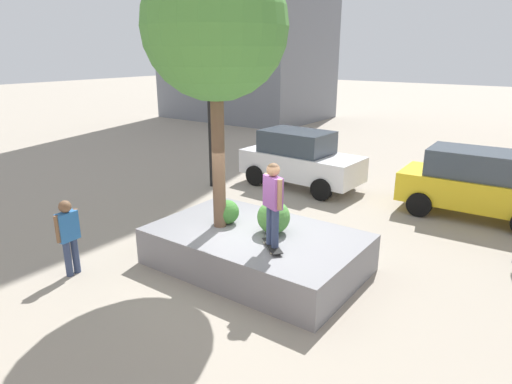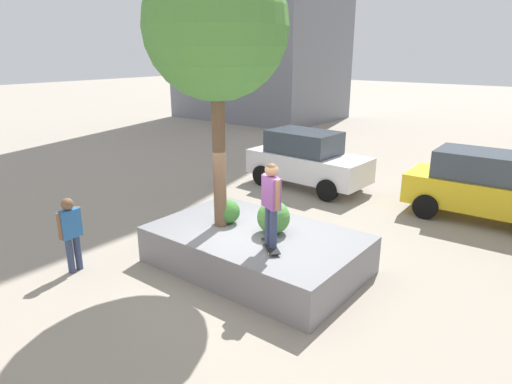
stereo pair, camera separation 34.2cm
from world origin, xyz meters
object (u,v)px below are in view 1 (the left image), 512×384
at_px(skateboard, 272,246).
at_px(pedestrian_crossing, 68,232).
at_px(sedan_parked, 476,183).
at_px(skateboarder, 273,199).
at_px(police_car, 300,159).
at_px(plaza_tree, 215,28).
at_px(planter_ledge, 256,249).
at_px(traffic_light_median, 209,87).

relative_size(skateboard, pedestrian_crossing, 0.45).
xyz_separation_m(skateboard, sedan_parked, (2.42, 6.68, 0.10)).
distance_m(skateboarder, pedestrian_crossing, 4.33).
distance_m(skateboard, police_car, 7.05).
relative_size(police_car, pedestrian_crossing, 2.57).
bearing_deg(skateboarder, plaza_tree, 168.77).
distance_m(skateboard, skateboarder, 0.98).
height_order(skateboarder, sedan_parked, skateboarder).
bearing_deg(sedan_parked, skateboard, -109.92).
bearing_deg(police_car, skateboarder, -63.92).
bearing_deg(plaza_tree, planter_ledge, 12.00).
relative_size(planter_ledge, sedan_parked, 1.07).
bearing_deg(planter_ledge, skateboard, -33.52).
height_order(planter_ledge, skateboarder, skateboarder).
distance_m(plaza_tree, skateboarder, 3.52).
height_order(planter_ledge, pedestrian_crossing, pedestrian_crossing).
relative_size(planter_ledge, traffic_light_median, 0.89).
distance_m(planter_ledge, sedan_parked, 6.97).
xyz_separation_m(planter_ledge, skateboarder, (0.76, -0.50, 1.44)).
distance_m(skateboarder, police_car, 7.11).
xyz_separation_m(plaza_tree, sedan_parked, (4.03, 6.36, -3.99)).
xyz_separation_m(skateboarder, sedan_parked, (2.42, 6.68, -0.88)).
height_order(planter_ledge, traffic_light_median, traffic_light_median).
height_order(police_car, traffic_light_median, traffic_light_median).
relative_size(skateboarder, sedan_parked, 0.40).
xyz_separation_m(sedan_parked, traffic_light_median, (-8.00, -2.14, 2.42)).
xyz_separation_m(police_car, sedan_parked, (5.52, 0.34, -0.01)).
xyz_separation_m(plaza_tree, police_car, (-1.49, 6.02, -3.98)).
distance_m(plaza_tree, police_car, 7.37).
height_order(skateboard, pedestrian_crossing, pedestrian_crossing).
bearing_deg(planter_ledge, skateboarder, -33.52).
bearing_deg(police_car, skateboard, -63.92).
bearing_deg(traffic_light_median, sedan_parked, 14.96).
xyz_separation_m(police_car, traffic_light_median, (-2.47, -1.80, 2.41)).
xyz_separation_m(skateboarder, police_car, (-3.10, 6.34, -0.87)).
bearing_deg(traffic_light_median, pedestrian_crossing, -74.19).
distance_m(skateboard, pedestrian_crossing, 4.24).
distance_m(planter_ledge, plaza_tree, 4.64).
height_order(plaza_tree, traffic_light_median, plaza_tree).
bearing_deg(police_car, plaza_tree, -76.10).
bearing_deg(plaza_tree, pedestrian_crossing, -131.48).
xyz_separation_m(plaza_tree, pedestrian_crossing, (-2.10, -2.37, -4.01)).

